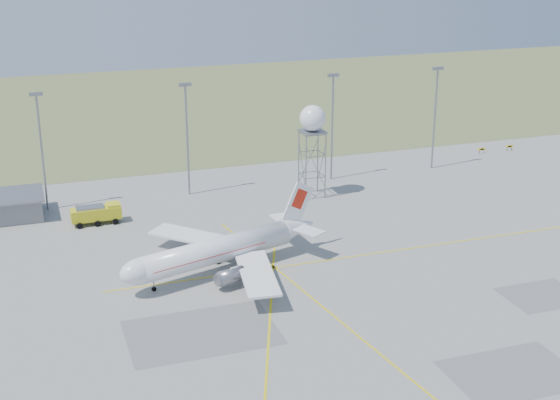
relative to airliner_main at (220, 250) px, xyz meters
name	(u,v)px	position (x,y,z in m)	size (l,w,h in m)	color
ground	(409,366)	(13.44, -31.19, -3.32)	(400.00, 400.00, 0.00)	#989893
grass_strip	(165,107)	(13.44, 108.81, -3.31)	(400.00, 120.00, 0.03)	#5B6C3B
mast_a	(41,142)	(-21.56, 34.81, 8.75)	(2.20, 0.50, 20.50)	gray
mast_b	(187,130)	(3.44, 34.81, 8.75)	(2.20, 0.50, 20.50)	gray
mast_c	(332,118)	(31.44, 34.81, 8.75)	(2.20, 0.50, 20.50)	gray
mast_d	(435,110)	(53.44, 34.81, 8.75)	(2.20, 0.50, 20.50)	gray
taxi_sign_near	(482,149)	(69.04, 40.81, -2.44)	(1.60, 0.17, 1.20)	black
taxi_sign_far	(510,147)	(76.04, 40.81, -2.44)	(1.60, 0.17, 1.20)	black
airliner_main	(220,250)	(0.00, 0.00, 0.00)	(31.31, 29.63, 10.85)	white
radar_tower	(312,146)	(24.19, 26.57, 6.08)	(4.63, 4.63, 16.76)	gray
fire_truck	(98,215)	(-14.13, 25.01, -1.77)	(8.11, 3.31, 3.23)	gold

